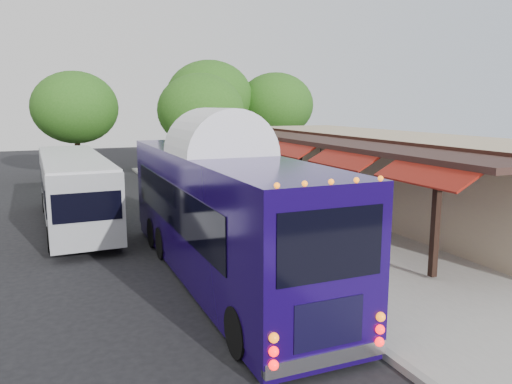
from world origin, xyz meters
name	(u,v)px	position (x,y,z in m)	size (l,w,h in m)	color
ground	(252,259)	(0.00, 0.00, 0.00)	(90.00, 90.00, 0.00)	black
sidewalk	(324,218)	(5.00, 4.00, 0.07)	(10.00, 40.00, 0.15)	#9E9B93
curb	(215,229)	(0.05, 4.00, 0.07)	(0.20, 40.00, 0.16)	gray
station_shelter	(390,173)	(8.38, 4.00, 1.85)	(8.15, 20.00, 3.60)	tan
coach_bus	(220,207)	(-1.45, -1.19, 2.06)	(2.60, 12.07, 3.84)	#17064C
city_bus	(74,187)	(-4.95, 7.12, 1.59)	(2.61, 10.77, 2.88)	#93979B
ped_a	(275,219)	(1.13, 0.72, 1.06)	(0.66, 0.44, 1.82)	black
ped_b	(229,196)	(1.41, 6.14, 0.94)	(0.77, 0.60, 1.58)	black
ped_c	(229,205)	(0.61, 3.81, 1.03)	(1.03, 0.43, 1.75)	black
ped_d	(205,170)	(2.70, 13.96, 1.11)	(1.24, 0.71, 1.92)	black
sign_board	(352,223)	(3.81, 0.06, 0.83)	(0.11, 0.46, 1.01)	black
tree_left	(201,111)	(3.01, 15.64, 4.54)	(5.33, 5.33, 6.82)	#382314
tree_mid	(210,98)	(5.33, 21.20, 5.41)	(6.33, 6.33, 8.11)	#382314
tree_right	(276,105)	(10.32, 20.50, 4.87)	(5.71, 5.71, 7.30)	#382314
tree_far	(75,108)	(-4.01, 20.63, 4.72)	(5.53, 5.53, 7.07)	#382314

